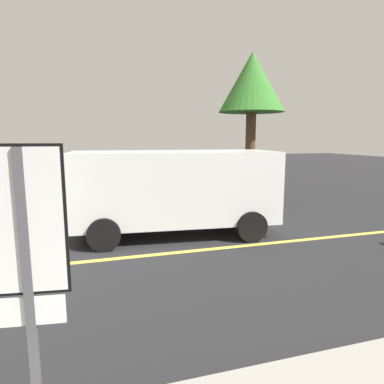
# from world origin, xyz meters

# --- Properties ---
(lane_marking_centre) EXTENTS (28.00, 0.16, 0.01)m
(lane_marking_centre) POSITION_xyz_m (3.00, 0.00, 0.01)
(lane_marking_centre) COLOR #E0D14C
(speed_limit_sign) EXTENTS (0.54, 0.09, 2.52)m
(speed_limit_sign) POSITION_xyz_m (1.91, -4.72, 1.76)
(speed_limit_sign) COLOR #4C4C51
(speed_limit_sign) RESTS_ON ground_plane
(white_van) EXTENTS (5.37, 2.66, 2.20)m
(white_van) POSITION_xyz_m (4.45, 1.46, 1.27)
(white_van) COLOR white
(white_van) RESTS_ON ground_plane
(tree_left_verge) EXTENTS (2.56, 2.56, 5.80)m
(tree_left_verge) POSITION_xyz_m (8.49, 5.27, 4.56)
(tree_left_verge) COLOR #513823
(tree_left_verge) RESTS_ON ground_plane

